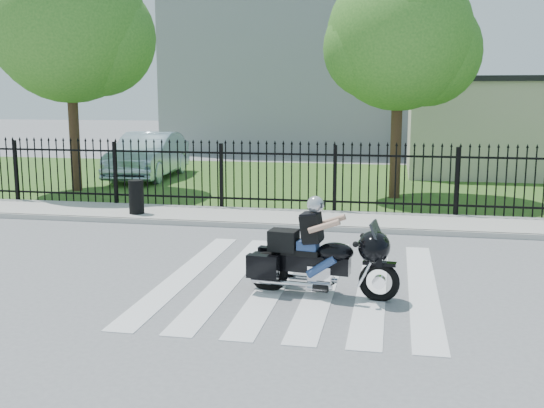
# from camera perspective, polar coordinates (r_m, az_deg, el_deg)

# --- Properties ---
(ground) EXTENTS (120.00, 120.00, 0.00)m
(ground) POSITION_cam_1_polar(r_m,az_deg,el_deg) (10.67, 2.48, -6.95)
(ground) COLOR slate
(ground) RESTS_ON ground
(crosswalk) EXTENTS (5.00, 5.50, 0.01)m
(crosswalk) POSITION_cam_1_polar(r_m,az_deg,el_deg) (10.67, 2.48, -6.92)
(crosswalk) COLOR silver
(crosswalk) RESTS_ON ground
(sidewalk) EXTENTS (40.00, 2.00, 0.12)m
(sidewalk) POSITION_cam_1_polar(r_m,az_deg,el_deg) (15.48, 5.25, -1.44)
(sidewalk) COLOR #ADAAA3
(sidewalk) RESTS_ON ground
(curb) EXTENTS (40.00, 0.12, 0.12)m
(curb) POSITION_cam_1_polar(r_m,az_deg,el_deg) (14.51, 4.85, -2.21)
(curb) COLOR #ADAAA3
(curb) RESTS_ON ground
(grass_strip) EXTENTS (40.00, 12.00, 0.02)m
(grass_strip) POSITION_cam_1_polar(r_m,az_deg,el_deg) (22.37, 7.08, 1.90)
(grass_strip) COLOR #2F6020
(grass_strip) RESTS_ON ground
(iron_fence) EXTENTS (26.00, 0.04, 1.80)m
(iron_fence) POSITION_cam_1_polar(r_m,az_deg,el_deg) (16.32, 5.65, 2.14)
(iron_fence) COLOR black
(iron_fence) RESTS_ON ground
(tree_left) EXTENTS (4.80, 4.80, 7.58)m
(tree_left) POSITION_cam_1_polar(r_m,az_deg,el_deg) (21.23, -17.78, 15.06)
(tree_left) COLOR #382316
(tree_left) RESTS_ON ground
(tree_mid) EXTENTS (4.20, 4.20, 6.78)m
(tree_mid) POSITION_cam_1_polar(r_m,az_deg,el_deg) (19.17, 11.35, 14.41)
(tree_mid) COLOR #382316
(tree_mid) RESTS_ON ground
(building_low) EXTENTS (10.00, 6.00, 3.50)m
(building_low) POSITION_cam_1_polar(r_m,az_deg,el_deg) (26.71, 23.03, 6.23)
(building_low) COLOR beige
(building_low) RESTS_ON ground
(building_tall) EXTENTS (15.00, 10.00, 12.00)m
(building_tall) POSITION_cam_1_polar(r_m,az_deg,el_deg) (36.50, 4.04, 14.43)
(building_tall) COLOR gray
(building_tall) RESTS_ON ground
(motorcycle_rider) EXTENTS (2.40, 0.95, 1.59)m
(motorcycle_rider) POSITION_cam_1_polar(r_m,az_deg,el_deg) (9.83, 4.13, -4.51)
(motorcycle_rider) COLOR black
(motorcycle_rider) RESTS_ON ground
(parked_car) EXTENTS (2.08, 5.16, 1.66)m
(parked_car) POSITION_cam_1_polar(r_m,az_deg,el_deg) (23.74, -11.02, 4.29)
(parked_car) COLOR #ABC8D7
(parked_car) RESTS_ON grass_strip
(litter_bin) EXTENTS (0.50, 0.50, 0.84)m
(litter_bin) POSITION_cam_1_polar(r_m,az_deg,el_deg) (16.22, -12.07, 0.63)
(litter_bin) COLOR black
(litter_bin) RESTS_ON sidewalk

